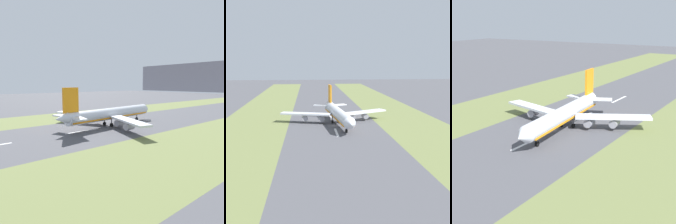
% 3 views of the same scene
% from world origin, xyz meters
% --- Properties ---
extents(ground_plane, '(800.00, 800.00, 0.00)m').
position_xyz_m(ground_plane, '(0.00, 0.00, 0.00)').
color(ground_plane, '#4C4C51').
extents(grass_median_west, '(40.00, 600.00, 0.01)m').
position_xyz_m(grass_median_west, '(-45.00, 0.00, 0.00)').
color(grass_median_west, olive).
rests_on(grass_median_west, ground).
extents(grass_median_east, '(40.00, 600.00, 0.01)m').
position_xyz_m(grass_median_east, '(45.00, 0.00, 0.00)').
color(grass_median_east, olive).
rests_on(grass_median_east, ground).
extents(centreline_dash_mid, '(1.20, 18.00, 0.01)m').
position_xyz_m(centreline_dash_mid, '(0.00, -22.67, 0.01)').
color(centreline_dash_mid, silver).
rests_on(centreline_dash_mid, ground).
extents(centreline_dash_far, '(1.20, 18.00, 0.01)m').
position_xyz_m(centreline_dash_far, '(0.00, 17.33, 0.01)').
color(centreline_dash_far, silver).
rests_on(centreline_dash_far, ground).
extents(airplane_main_jet, '(63.79, 67.21, 20.20)m').
position_xyz_m(airplane_main_jet, '(-2.47, -4.56, 6.02)').
color(airplane_main_jet, silver).
rests_on(airplane_main_jet, ground).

